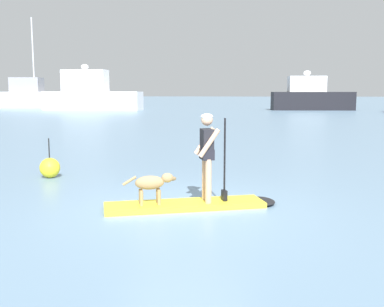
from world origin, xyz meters
The scene contains 8 objects.
ground_plane centered at (0.00, 0.00, 0.00)m, with size 400.00×400.00×0.00m, color slate.
paddleboard centered at (0.21, 0.08, 0.05)m, with size 3.34×1.78×0.10m.
person_paddler centered at (0.41, 0.15, 1.07)m, with size 0.67×0.58×1.67m.
dog centered at (-0.58, -0.21, 0.49)m, with size 0.97×0.42×0.58m.
moored_boat_far_port centered at (-29.99, 52.15, 1.60)m, with size 9.45×4.63×12.32m.
moored_boat_starboard centered at (-18.25, 44.22, 1.79)m, with size 11.87×3.10×5.42m.
moored_boat_outer centered at (7.94, 47.36, 1.55)m, with size 9.74×3.63×4.66m.
marker_buoy centered at (-3.87, 2.50, 0.26)m, with size 0.51×0.51×1.01m.
Camera 1 is at (1.27, -8.24, 2.18)m, focal length 42.27 mm.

